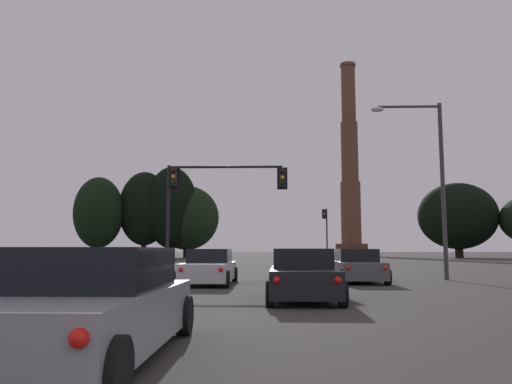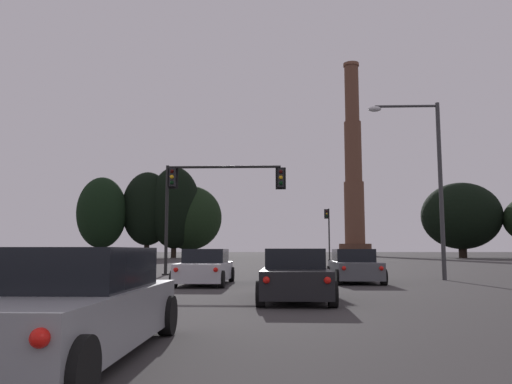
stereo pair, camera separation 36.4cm
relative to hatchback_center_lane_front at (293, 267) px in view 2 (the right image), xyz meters
The scene contains 14 objects.
hatchback_center_lane_front is the anchor object (origin of this frame).
sedan_right_lane_front 2.71m from the hatchback_center_lane_front, 10.89° to the left, with size 2.04×4.73×1.43m.
sedan_left_lane_third 15.43m from the hatchback_center_lane_front, 102.79° to the right, with size 2.00×4.71×1.43m.
sedan_center_lane_second 7.19m from the hatchback_center_lane_front, 91.63° to the right, with size 2.06×4.74×1.43m.
sedan_left_lane_front 3.77m from the hatchback_center_lane_front, 161.85° to the right, with size 2.02×4.72×1.43m.
traffic_light_far_right 44.16m from the hatchback_center_lane_front, 81.96° to the left, with size 0.78×0.50×6.71m.
traffic_light_overhead_left 8.64m from the hatchback_center_lane_front, 126.74° to the left, with size 6.88×0.50×6.13m.
street_lamp 8.21m from the hatchback_center_lane_front, 17.75° to the left, with size 3.41×0.36×8.41m.
smokestack 97.13m from the hatchback_center_lane_front, 79.37° to the left, with size 7.34×7.34×45.60m.
treeline_far_left 68.21m from the hatchback_center_lane_front, 109.65° to the left, with size 8.80×7.92×14.86m.
treeline_center_left 67.68m from the hatchback_center_lane_front, 103.47° to the left, with size 11.20×10.08×12.62m.
treeline_left_mid 66.52m from the hatchback_center_lane_front, 105.86° to the left, with size 8.88×7.99×15.69m.
treeline_center_right 68.37m from the hatchback_center_lane_front, 116.05° to the left, with size 8.27×7.44×13.59m.
treeline_right_mid 71.85m from the hatchback_center_lane_front, 64.33° to the left, with size 13.28×11.95×12.80m.
Camera 2 is at (-0.55, -1.72, 1.40)m, focal length 35.00 mm.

